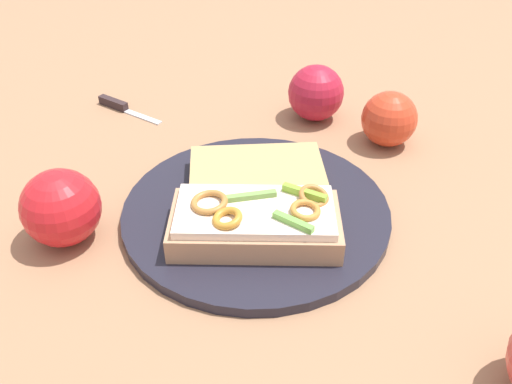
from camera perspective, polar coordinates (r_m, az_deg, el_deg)
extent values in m
plane|color=#986B4B|center=(0.59, 0.00, -2.45)|extent=(2.00, 2.00, 0.00)
cylinder|color=#211F2B|center=(0.59, 0.00, -2.01)|extent=(0.28, 0.28, 0.01)
cube|color=tan|center=(0.54, -0.09, -3.45)|extent=(0.17, 0.18, 0.03)
cube|color=#F6DEC5|center=(0.53, -0.10, -2.02)|extent=(0.16, 0.16, 0.01)
torus|color=#BE7C33|center=(0.53, 5.44, -1.66)|extent=(0.04, 0.04, 0.01)
torus|color=#AD6D33|center=(0.54, 5.98, -0.42)|extent=(0.04, 0.04, 0.02)
torus|color=#B17335|center=(0.53, -5.11, -0.85)|extent=(0.05, 0.05, 0.01)
torus|color=#C08029|center=(0.51, -2.97, -2.72)|extent=(0.03, 0.04, 0.01)
cube|color=#80B031|center=(0.54, 5.02, -0.10)|extent=(0.05, 0.02, 0.01)
cube|color=#6CAD46|center=(0.51, 3.85, -3.08)|extent=(0.04, 0.02, 0.01)
cube|color=#74A04A|center=(0.54, -0.66, -0.43)|extent=(0.03, 0.05, 0.01)
cube|color=tan|center=(0.61, 0.08, 1.89)|extent=(0.16, 0.17, 0.02)
sphere|color=red|center=(0.57, -19.44, -1.53)|extent=(0.08, 0.08, 0.08)
sphere|color=#AF1B30|center=(0.76, 6.18, 10.11)|extent=(0.10, 0.10, 0.08)
sphere|color=red|center=(0.72, 13.39, 7.40)|extent=(0.08, 0.08, 0.07)
cube|color=silver|center=(0.78, -11.58, 7.63)|extent=(0.06, 0.02, 0.00)
cube|color=#302223|center=(0.82, -14.47, 8.84)|extent=(0.05, 0.02, 0.01)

